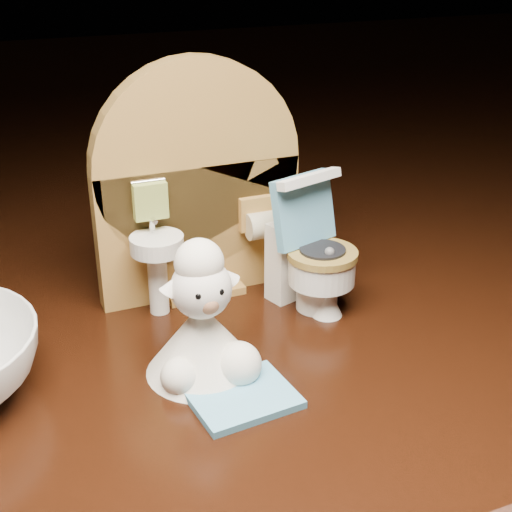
% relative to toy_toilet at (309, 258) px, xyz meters
% --- Properties ---
extents(backdrop_panel, '(0.13, 0.05, 0.15)m').
position_rel_toy_toilet_xyz_m(backdrop_panel, '(-0.06, 0.04, 0.03)').
color(backdrop_panel, '#A37737').
rests_on(backdrop_panel, ground).
extents(toy_toilet, '(0.05, 0.06, 0.09)m').
position_rel_toy_toilet_xyz_m(toy_toilet, '(0.00, 0.00, 0.00)').
color(toy_toilet, white).
rests_on(toy_toilet, ground).
extents(bath_mat, '(0.06, 0.05, 0.00)m').
position_rel_toy_toilet_xyz_m(bath_mat, '(-0.08, -0.08, -0.03)').
color(bath_mat, '#59A1C7').
rests_on(bath_mat, ground).
extents(toilet_brush, '(0.02, 0.02, 0.05)m').
position_rel_toy_toilet_xyz_m(toilet_brush, '(0.00, -0.02, -0.02)').
color(toilet_brush, white).
rests_on(toilet_brush, ground).
extents(plush_lamb, '(0.06, 0.06, 0.08)m').
position_rel_toy_toilet_xyz_m(plush_lamb, '(-0.09, -0.05, -0.00)').
color(plush_lamb, white).
rests_on(plush_lamb, ground).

